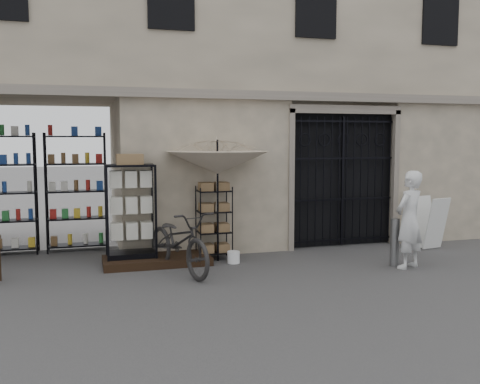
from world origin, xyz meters
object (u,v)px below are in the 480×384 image
object	(u,v)px
display_cabinet	(131,216)
white_bucket	(233,257)
wire_rack	(214,224)
shopkeeper	(408,268)
market_umbrella	(217,156)
steel_bollard	(395,242)
bicycle	(179,272)
easel_sign	(430,222)

from	to	relation	value
display_cabinet	white_bucket	distance (m)	2.10
wire_rack	shopkeeper	bearing A→B (deg)	-35.07
display_cabinet	market_umbrella	bearing A→B (deg)	-15.13
market_umbrella	steel_bollard	xyz separation A→B (m)	(3.07, -1.34, -1.59)
bicycle	easel_sign	xyz separation A→B (m)	(5.58, 0.53, 0.57)
market_umbrella	steel_bollard	distance (m)	3.70
market_umbrella	steel_bollard	bearing A→B (deg)	-23.66
white_bucket	shopkeeper	size ratio (longest dim) A/B	0.13
white_bucket	display_cabinet	bearing A→B (deg)	167.56
bicycle	wire_rack	bearing A→B (deg)	27.60
steel_bollard	easel_sign	world-z (taller)	easel_sign
steel_bollard	shopkeeper	xyz separation A→B (m)	(0.16, -0.19, -0.45)
wire_rack	shopkeeper	xyz separation A→B (m)	(3.27, -1.71, -0.71)
bicycle	steel_bollard	size ratio (longest dim) A/B	2.38
wire_rack	easel_sign	xyz separation A→B (m)	(4.74, -0.32, -0.14)
market_umbrella	white_bucket	xyz separation A→B (m)	(0.24, -0.27, -1.92)
easel_sign	market_umbrella	bearing A→B (deg)	167.15
white_bucket	steel_bollard	world-z (taller)	steel_bollard
steel_bollard	bicycle	bearing A→B (deg)	170.45
steel_bollard	easel_sign	xyz separation A→B (m)	(1.63, 1.19, 0.12)
wire_rack	white_bucket	distance (m)	0.79
market_umbrella	wire_rack	bearing A→B (deg)	101.51
white_bucket	steel_bollard	bearing A→B (deg)	-20.75
display_cabinet	shopkeeper	world-z (taller)	display_cabinet
bicycle	shopkeeper	distance (m)	4.20
market_umbrella	display_cabinet	bearing A→B (deg)	175.03
display_cabinet	shopkeeper	size ratio (longest dim) A/B	1.05
display_cabinet	white_bucket	bearing A→B (deg)	-22.59
white_bucket	bicycle	bearing A→B (deg)	-160.06
easel_sign	wire_rack	bearing A→B (deg)	165.10
wire_rack	market_umbrella	size ratio (longest dim) A/B	0.51
market_umbrella	shopkeeper	bearing A→B (deg)	-25.46
display_cabinet	steel_bollard	distance (m)	4.96
steel_bollard	shopkeeper	world-z (taller)	steel_bollard
market_umbrella	shopkeeper	size ratio (longest dim) A/B	1.57
easel_sign	bicycle	bearing A→B (deg)	174.40
white_bucket	bicycle	distance (m)	1.20
display_cabinet	steel_bollard	bearing A→B (deg)	-27.67
wire_rack	bicycle	world-z (taller)	wire_rack
steel_bollard	shopkeeper	size ratio (longest dim) A/B	0.50
wire_rack	shopkeeper	size ratio (longest dim) A/B	0.80
market_umbrella	easel_sign	distance (m)	4.93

